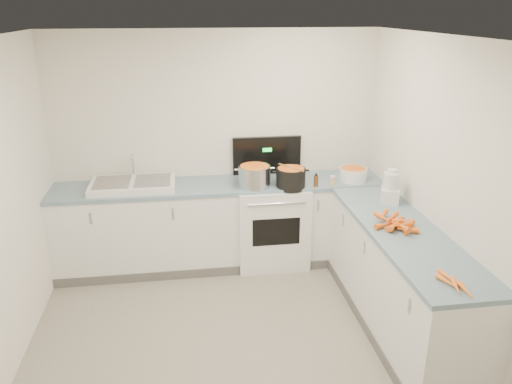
{
  "coord_description": "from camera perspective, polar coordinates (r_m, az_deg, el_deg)",
  "views": [
    {
      "loc": [
        -0.34,
        -3.29,
        2.7
      ],
      "look_at": [
        0.3,
        1.1,
        1.05
      ],
      "focal_mm": 35.0,
      "sensor_mm": 36.0,
      "label": 1
    }
  ],
  "objects": [
    {
      "name": "ceiling",
      "position": [
        3.31,
        -2.49,
        16.91
      ],
      "size": [
        3.5,
        4.0,
        0.0
      ],
      "primitive_type": null,
      "rotation": [
        3.14,
        0.0,
        0.0
      ],
      "color": "silver",
      "rests_on": "ground"
    },
    {
      "name": "floor",
      "position": [
        4.27,
        -1.95,
        -18.85
      ],
      "size": [
        3.5,
        4.0,
        0.0
      ],
      "primitive_type": null,
      "color": "gray",
      "rests_on": "ground"
    },
    {
      "name": "wooden_spoon",
      "position": [
        5.15,
        4.02,
        2.81
      ],
      "size": [
        0.21,
        0.3,
        0.01
      ],
      "primitive_type": "cylinder",
      "rotation": [
        1.57,
        0.0,
        0.59
      ],
      "color": "#AD7A47",
      "rests_on": "black_pot"
    },
    {
      "name": "food_processor",
      "position": [
        4.9,
        15.13,
        0.41
      ],
      "size": [
        0.22,
        0.24,
        0.33
      ],
      "color": "white",
      "rests_on": "counter_right"
    },
    {
      "name": "sink",
      "position": [
        5.31,
        -13.89,
        0.86
      ],
      "size": [
        0.86,
        0.52,
        0.31
      ],
      "color": "white",
      "rests_on": "counter_back"
    },
    {
      "name": "counter_back",
      "position": [
        5.48,
        -4.03,
        -3.67
      ],
      "size": [
        3.5,
        0.62,
        0.94
      ],
      "color": "white",
      "rests_on": "ground"
    },
    {
      "name": "wall_right",
      "position": [
        4.16,
        22.55,
        -1.65
      ],
      "size": [
        0.0,
        4.0,
        2.5
      ],
      "primitive_type": null,
      "rotation": [
        1.57,
        0.0,
        -1.57
      ],
      "color": "silver",
      "rests_on": "ground"
    },
    {
      "name": "extract_bottle",
      "position": [
        5.22,
        6.86,
        1.24
      ],
      "size": [
        0.05,
        0.05,
        0.12
      ],
      "primitive_type": "cylinder",
      "color": "#593319",
      "rests_on": "counter_back"
    },
    {
      "name": "spice_jar",
      "position": [
        5.3,
        8.72,
        1.25
      ],
      "size": [
        0.05,
        0.05,
        0.08
      ],
      "primitive_type": "cylinder",
      "color": "#E5B266",
      "rests_on": "counter_back"
    },
    {
      "name": "steel_pot",
      "position": [
        5.17,
        -0.16,
        1.7
      ],
      "size": [
        0.36,
        0.36,
        0.24
      ],
      "primitive_type": "cylinder",
      "rotation": [
        0.0,
        0.0,
        -0.09
      ],
      "color": "silver",
      "rests_on": "stove"
    },
    {
      "name": "stove",
      "position": [
        5.52,
        1.69,
        -3.37
      ],
      "size": [
        0.76,
        0.65,
        1.36
      ],
      "color": "white",
      "rests_on": "ground"
    },
    {
      "name": "wall_back",
      "position": [
        5.49,
        -4.48,
        5.05
      ],
      "size": [
        3.5,
        0.0,
        2.5
      ],
      "primitive_type": null,
      "rotation": [
        1.57,
        0.0,
        0.0
      ],
      "color": "silver",
      "rests_on": "ground"
    },
    {
      "name": "black_pot",
      "position": [
        5.19,
        3.99,
        1.57
      ],
      "size": [
        0.38,
        0.38,
        0.22
      ],
      "primitive_type": "cylinder",
      "rotation": [
        0.0,
        0.0,
        0.31
      ],
      "color": "black",
      "rests_on": "stove"
    },
    {
      "name": "carrot_pile",
      "position": [
        4.4,
        15.73,
        -3.48
      ],
      "size": [
        0.39,
        0.49,
        0.09
      ],
      "color": "orange",
      "rests_on": "counter_right"
    },
    {
      "name": "mixing_bowl",
      "position": [
        5.46,
        11.03,
        1.99
      ],
      "size": [
        0.33,
        0.33,
        0.14
      ],
      "primitive_type": "cylinder",
      "rotation": [
        0.0,
        0.0,
        -0.1
      ],
      "color": "white",
      "rests_on": "counter_back"
    },
    {
      "name": "peeled_carrots",
      "position": [
        3.65,
        21.7,
        -9.7
      ],
      "size": [
        0.14,
        0.36,
        0.04
      ],
      "color": "orange",
      "rests_on": "counter_right"
    },
    {
      "name": "peelings",
      "position": [
        5.31,
        -16.24,
        1.08
      ],
      "size": [
        0.22,
        0.24,
        0.01
      ],
      "color": "tan",
      "rests_on": "sink"
    },
    {
      "name": "counter_right",
      "position": [
        4.59,
        16.08,
        -9.55
      ],
      "size": [
        0.62,
        2.2,
        0.94
      ],
      "color": "white",
      "rests_on": "ground"
    }
  ]
}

